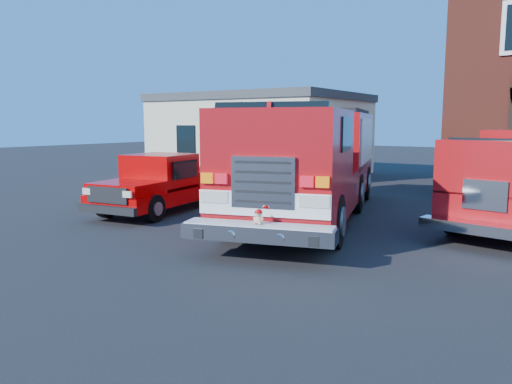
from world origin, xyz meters
The scene contains 4 objects.
ground centered at (0.00, 0.00, 0.00)m, with size 100.00×100.00×0.00m, color black.
side_building centered at (-9.00, 13.00, 2.20)m, with size 10.20×8.20×4.35m.
fire_engine centered at (-0.80, 2.98, 1.70)m, with size 5.82×11.08×3.29m.
pickup_truck centered at (-5.26, 1.43, 0.87)m, with size 2.77×5.83×1.84m.
Camera 1 is at (6.02, -10.31, 2.82)m, focal length 35.00 mm.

